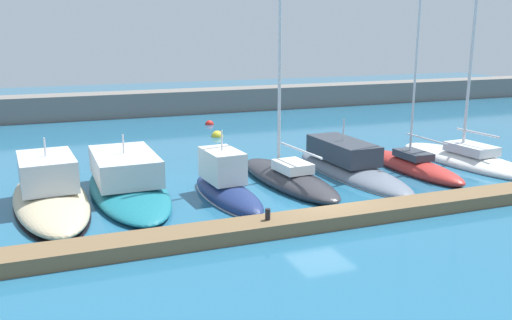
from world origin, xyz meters
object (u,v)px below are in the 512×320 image
object	(u,v)px
mooring_buoy_red	(209,125)
motorboat_sand_nearest	(49,192)
sailboat_charcoal_fourth	(288,175)
dock_bollard	(268,214)
motorboat_slate_fifth	(349,167)
mooring_buoy_yellow	(217,137)
motorboat_teal_second	(127,180)
sailboat_white_seventh	(465,158)
motorboat_navy_third	(226,186)
sailboat_red_sixth	(412,164)

from	to	relation	value
mooring_buoy_red	motorboat_sand_nearest	bearing A→B (deg)	-125.24
sailboat_charcoal_fourth	dock_bollard	size ratio (longest dim) A/B	39.16
motorboat_slate_fifth	mooring_buoy_yellow	bearing A→B (deg)	14.56
motorboat_teal_second	sailboat_white_seventh	world-z (taller)	sailboat_white_seventh
sailboat_charcoal_fourth	motorboat_slate_fifth	distance (m)	4.02
motorboat_teal_second	motorboat_navy_third	world-z (taller)	motorboat_navy_third
sailboat_white_seventh	mooring_buoy_yellow	bearing A→B (deg)	36.53
motorboat_navy_third	sailboat_white_seventh	xyz separation A→B (m)	(15.12, 1.40, -0.29)
motorboat_navy_third	dock_bollard	size ratio (longest dim) A/B	15.30
motorboat_navy_third	sailboat_charcoal_fourth	bearing A→B (deg)	-78.06
mooring_buoy_red	sailboat_charcoal_fourth	bearing A→B (deg)	-93.76
sailboat_white_seventh	sailboat_charcoal_fourth	bearing A→B (deg)	87.04
motorboat_sand_nearest	mooring_buoy_red	world-z (taller)	motorboat_sand_nearest
motorboat_slate_fifth	sailboat_red_sixth	size ratio (longest dim) A/B	0.71
sailboat_red_sixth	mooring_buoy_yellow	size ratio (longest dim) A/B	16.59
sailboat_white_seventh	mooring_buoy_red	size ratio (longest dim) A/B	21.04
motorboat_teal_second	sailboat_charcoal_fourth	xyz separation A→B (m)	(7.78, -1.43, -0.16)
motorboat_sand_nearest	sailboat_red_sixth	xyz separation A→B (m)	(18.71, -0.79, -0.22)
motorboat_navy_third	motorboat_slate_fifth	xyz separation A→B (m)	(7.57, 1.82, -0.20)
sailboat_charcoal_fourth	dock_bollard	xyz separation A→B (m)	(-3.53, -5.95, 0.32)
sailboat_charcoal_fourth	motorboat_slate_fifth	bearing A→B (deg)	-84.19
motorboat_sand_nearest	motorboat_slate_fifth	bearing A→B (deg)	-94.33
sailboat_charcoal_fourth	sailboat_white_seventh	distance (m)	11.50
mooring_buoy_red	mooring_buoy_yellow	distance (m)	5.24
motorboat_navy_third	sailboat_white_seventh	world-z (taller)	sailboat_white_seventh
motorboat_sand_nearest	sailboat_charcoal_fourth	size ratio (longest dim) A/B	0.60
motorboat_teal_second	sailboat_red_sixth	distance (m)	15.33
sailboat_charcoal_fourth	mooring_buoy_yellow	world-z (taller)	sailboat_charcoal_fourth
motorboat_teal_second	mooring_buoy_red	bearing A→B (deg)	-29.27
mooring_buoy_red	motorboat_slate_fifth	bearing A→B (deg)	-81.12
motorboat_teal_second	sailboat_red_sixth	world-z (taller)	sailboat_red_sixth
motorboat_sand_nearest	sailboat_white_seventh	size ratio (longest dim) A/B	0.69
motorboat_sand_nearest	sailboat_charcoal_fourth	distance (m)	11.26
sailboat_white_seventh	mooring_buoy_yellow	size ratio (longest dim) A/B	17.04
sailboat_red_sixth	mooring_buoy_red	distance (m)	19.44
motorboat_sand_nearest	sailboat_charcoal_fourth	xyz separation A→B (m)	(11.24, -0.71, -0.14)
motorboat_slate_fifth	mooring_buoy_red	distance (m)	17.79
motorboat_teal_second	motorboat_slate_fifth	size ratio (longest dim) A/B	1.02
sailboat_charcoal_fourth	sailboat_red_sixth	size ratio (longest dim) A/B	1.19
motorboat_sand_nearest	motorboat_navy_third	distance (m)	7.82
dock_bollard	mooring_buoy_yellow	bearing A→B (deg)	78.68
motorboat_sand_nearest	motorboat_teal_second	world-z (taller)	motorboat_sand_nearest
motorboat_teal_second	mooring_buoy_yellow	size ratio (longest dim) A/B	12.03
motorboat_sand_nearest	sailboat_white_seventh	xyz separation A→B (m)	(22.73, -0.39, -0.31)
mooring_buoy_yellow	motorboat_slate_fifth	bearing A→B (deg)	-73.60
motorboat_slate_fifth	mooring_buoy_yellow	size ratio (longest dim) A/B	11.74
sailboat_charcoal_fourth	mooring_buoy_red	distance (m)	18.37
sailboat_charcoal_fourth	mooring_buoy_yellow	size ratio (longest dim) A/B	19.69
motorboat_sand_nearest	mooring_buoy_red	bearing A→B (deg)	-39.71
mooring_buoy_red	motorboat_teal_second	bearing A→B (deg)	-118.02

